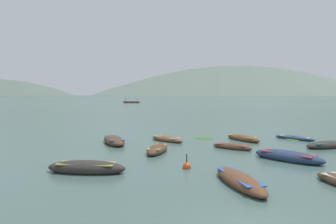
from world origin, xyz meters
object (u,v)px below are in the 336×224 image
at_px(rowboat_3, 232,147).
at_px(rowboat_5, 167,139).
at_px(rowboat_2, 240,180).
at_px(rowboat_4, 295,138).
at_px(rowboat_9, 328,145).
at_px(ferry_0, 132,102).
at_px(rowboat_0, 157,149).
at_px(rowboat_7, 243,138).
at_px(rowboat_11, 114,141).
at_px(rowboat_8, 87,168).
at_px(rowboat_6, 288,157).
at_px(mooring_buoy, 187,166).

height_order(rowboat_3, rowboat_5, rowboat_5).
xyz_separation_m(rowboat_2, rowboat_4, (8.99, 13.11, -0.07)).
relative_size(rowboat_9, ferry_0, 0.54).
height_order(rowboat_0, rowboat_7, rowboat_0).
relative_size(rowboat_2, rowboat_4, 1.32).
height_order(rowboat_5, ferry_0, ferry_0).
bearing_deg(rowboat_4, rowboat_3, -148.18).
height_order(rowboat_2, rowboat_9, rowboat_9).
relative_size(rowboat_7, rowboat_11, 0.83).
height_order(rowboat_8, rowboat_9, rowboat_8).
xyz_separation_m(rowboat_5, rowboat_9, (12.11, -3.96, 0.03)).
height_order(rowboat_8, rowboat_11, rowboat_8).
xyz_separation_m(rowboat_6, rowboat_7, (-0.32, 8.07, -0.05)).
bearing_deg(rowboat_9, rowboat_8, -159.50).
bearing_deg(rowboat_6, rowboat_11, 148.50).
bearing_deg(rowboat_8, rowboat_4, 32.79).
bearing_deg(rowboat_11, rowboat_7, 5.03).
distance_m(rowboat_9, mooring_buoy, 12.89).
distance_m(rowboat_3, ferry_0, 120.12).
bearing_deg(rowboat_3, rowboat_0, -169.63).
relative_size(rowboat_0, rowboat_11, 0.79).
xyz_separation_m(rowboat_8, mooring_buoy, (5.35, 0.56, -0.14)).
bearing_deg(rowboat_5, rowboat_7, -0.26).
distance_m(rowboat_3, rowboat_6, 4.73).
bearing_deg(rowboat_0, rowboat_2, -65.44).
height_order(rowboat_4, rowboat_8, rowboat_8).
height_order(rowboat_5, rowboat_6, rowboat_6).
height_order(rowboat_3, rowboat_6, rowboat_6).
xyz_separation_m(rowboat_6, rowboat_9, (5.03, 4.14, -0.03)).
height_order(rowboat_5, rowboat_11, rowboat_11).
distance_m(rowboat_7, mooring_buoy, 11.49).
bearing_deg(mooring_buoy, ferry_0, 95.10).
bearing_deg(rowboat_3, rowboat_7, 62.47).
distance_m(rowboat_2, mooring_buoy, 3.73).
relative_size(rowboat_2, mooring_buoy, 4.96).
distance_m(rowboat_11, ferry_0, 116.31).
height_order(rowboat_4, mooring_buoy, mooring_buoy).
height_order(rowboat_8, ferry_0, ferry_0).
bearing_deg(mooring_buoy, rowboat_11, 120.16).
xyz_separation_m(rowboat_0, rowboat_8, (-3.82, -5.22, 0.04)).
distance_m(rowboat_2, ferry_0, 128.64).
relative_size(rowboat_4, rowboat_9, 0.85).
relative_size(rowboat_7, ferry_0, 0.52).
bearing_deg(rowboat_7, rowboat_0, -146.93).
relative_size(rowboat_4, rowboat_5, 0.98).
distance_m(rowboat_8, rowboat_9, 18.02).
relative_size(rowboat_4, mooring_buoy, 3.77).
bearing_deg(rowboat_2, mooring_buoy, 122.99).
bearing_deg(rowboat_9, rowboat_5, 161.88).
xyz_separation_m(rowboat_4, ferry_0, (-22.15, 114.86, 0.32)).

